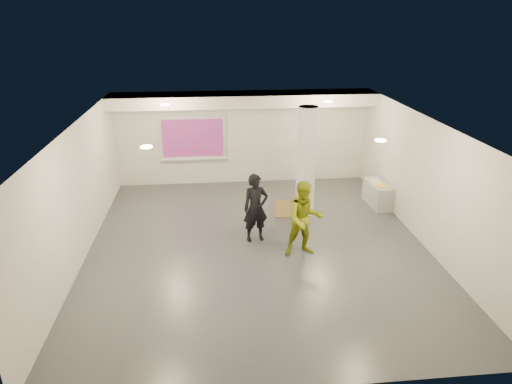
{
  "coord_description": "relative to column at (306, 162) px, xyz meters",
  "views": [
    {
      "loc": [
        -1.03,
        -9.66,
        5.29
      ],
      "look_at": [
        0.0,
        0.4,
        1.25
      ],
      "focal_mm": 32.0,
      "sensor_mm": 36.0,
      "label": 1
    }
  ],
  "objects": [
    {
      "name": "column",
      "position": [
        0.0,
        0.0,
        0.0
      ],
      "size": [
        0.52,
        0.52,
        3.0
      ],
      "primitive_type": "cylinder",
      "color": "silver",
      "rests_on": "floor"
    },
    {
      "name": "ceiling",
      "position": [
        -1.5,
        -1.8,
        1.5
      ],
      "size": [
        8.0,
        9.0,
        0.01
      ],
      "primitive_type": "cube",
      "color": "silver",
      "rests_on": "floor"
    },
    {
      "name": "wall_front",
      "position": [
        -1.5,
        -6.3,
        0.0
      ],
      "size": [
        8.0,
        0.01,
        3.0
      ],
      "primitive_type": "cube",
      "color": "beige",
      "rests_on": "floor"
    },
    {
      "name": "man",
      "position": [
        -0.48,
        -2.25,
        -0.61
      ],
      "size": [
        0.91,
        0.73,
        1.78
      ],
      "primitive_type": "imported",
      "rotation": [
        0.0,
        0.0,
        0.07
      ],
      "color": "olive",
      "rests_on": "floor"
    },
    {
      "name": "projection_screen",
      "position": [
        -3.1,
        2.65,
        0.03
      ],
      "size": [
        2.1,
        0.13,
        1.42
      ],
      "color": "silver",
      "rests_on": "wall_back"
    },
    {
      "name": "wall_left",
      "position": [
        -5.5,
        -1.8,
        0.0
      ],
      "size": [
        0.01,
        9.0,
        3.0
      ],
      "primitive_type": "cube",
      "color": "beige",
      "rests_on": "floor"
    },
    {
      "name": "downlight_ne",
      "position": [
        0.7,
        0.7,
        1.48
      ],
      "size": [
        0.22,
        0.22,
        0.02
      ],
      "primitive_type": "cylinder",
      "color": "#FFE881",
      "rests_on": "ceiling"
    },
    {
      "name": "woman",
      "position": [
        -1.51,
        -1.44,
        -0.65
      ],
      "size": [
        0.68,
        0.51,
        1.7
      ],
      "primitive_type": "imported",
      "rotation": [
        0.0,
        0.0,
        0.19
      ],
      "color": "black",
      "rests_on": "floor"
    },
    {
      "name": "downlight_se",
      "position": [
        0.7,
        -3.3,
        1.48
      ],
      "size": [
        0.22,
        0.22,
        0.02
      ],
      "primitive_type": "cylinder",
      "color": "#FFE881",
      "rests_on": "ceiling"
    },
    {
      "name": "cardboard_back",
      "position": [
        -0.09,
        -0.06,
        -1.19
      ],
      "size": [
        0.59,
        0.3,
        0.62
      ],
      "primitive_type": "cube",
      "rotation": [
        -0.2,
        0.0,
        0.22
      ],
      "color": "olive",
      "rests_on": "floor"
    },
    {
      "name": "downlight_sw",
      "position": [
        -3.7,
        -3.3,
        1.48
      ],
      "size": [
        0.22,
        0.22,
        0.02
      ],
      "primitive_type": "cylinder",
      "color": "#FFE881",
      "rests_on": "ceiling"
    },
    {
      "name": "soffit_band",
      "position": [
        -1.5,
        2.15,
        1.32
      ],
      "size": [
        8.0,
        1.1,
        0.36
      ],
      "primitive_type": "cube",
      "color": "silver",
      "rests_on": "ceiling"
    },
    {
      "name": "floor",
      "position": [
        -1.5,
        -1.8,
        -1.5
      ],
      "size": [
        8.0,
        9.0,
        0.01
      ],
      "primitive_type": "cube",
      "color": "#383A40",
      "rests_on": "ground"
    },
    {
      "name": "credenza",
      "position": [
        2.22,
        0.34,
        -1.16
      ],
      "size": [
        0.55,
        1.19,
        0.68
      ],
      "primitive_type": "cube",
      "rotation": [
        0.0,
        0.0,
        0.06
      ],
      "color": "#989A9C",
      "rests_on": "floor"
    },
    {
      "name": "papers_stack",
      "position": [
        2.19,
        0.44,
        -0.81
      ],
      "size": [
        0.26,
        0.33,
        0.02
      ],
      "primitive_type": "cube",
      "rotation": [
        0.0,
        0.0,
        0.05
      ],
      "color": "silver",
      "rests_on": "credenza"
    },
    {
      "name": "postit_pad",
      "position": [
        2.22,
        0.14,
        -0.81
      ],
      "size": [
        0.28,
        0.34,
        0.03
      ],
      "primitive_type": "cube",
      "rotation": [
        0.0,
        0.0,
        -0.21
      ],
      "color": "yellow",
      "rests_on": "credenza"
    },
    {
      "name": "cardboard_front",
      "position": [
        -0.63,
        -0.17,
        -1.26
      ],
      "size": [
        0.46,
        0.26,
        0.47
      ],
      "primitive_type": "cube",
      "rotation": [
        -0.32,
        0.0,
        -0.15
      ],
      "color": "olive",
      "rests_on": "floor"
    },
    {
      "name": "wall_right",
      "position": [
        2.5,
        -1.8,
        0.0
      ],
      "size": [
        0.01,
        9.0,
        3.0
      ],
      "primitive_type": "cube",
      "color": "beige",
      "rests_on": "floor"
    },
    {
      "name": "downlight_nw",
      "position": [
        -3.7,
        0.7,
        1.48
      ],
      "size": [
        0.22,
        0.22,
        0.02
      ],
      "primitive_type": "cylinder",
      "color": "#FFE881",
      "rests_on": "ceiling"
    },
    {
      "name": "wall_back",
      "position": [
        -1.5,
        2.7,
        0.0
      ],
      "size": [
        8.0,
        0.01,
        3.0
      ],
      "primitive_type": "cube",
      "color": "beige",
      "rests_on": "floor"
    }
  ]
}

